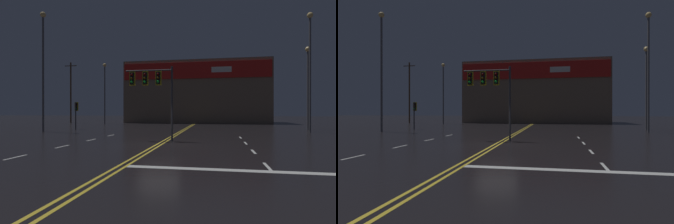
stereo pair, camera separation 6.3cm
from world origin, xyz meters
TOP-DOWN VIEW (x-y plane):
  - ground_plane at (0.00, 0.00)m, footprint 200.00×200.00m
  - road_markings at (1.10, -1.30)m, footprint 15.85×60.00m
  - traffic_signal_median at (-0.96, 2.03)m, footprint 3.37×0.36m
  - traffic_signal_corner_northwest at (-12.04, 11.47)m, footprint 0.42×0.36m
  - streetlight_near_right at (12.47, 11.90)m, footprint 0.56×0.56m
  - streetlight_median_approach at (13.49, 15.69)m, footprint 0.56×0.56m
  - streetlight_far_left at (-13.62, 7.93)m, footprint 0.56×0.56m
  - streetlight_far_right at (-14.19, 24.00)m, footprint 0.56×0.56m
  - building_backdrop at (0.00, 32.79)m, footprint 24.82×10.23m
  - utility_pole_row at (2.14, 26.95)m, footprint 46.36×0.26m

SIDE VIEW (x-z plane):
  - ground_plane at x=0.00m, z-range 0.00..0.00m
  - road_markings at x=1.10m, z-range 0.00..0.01m
  - traffic_signal_corner_northwest at x=-12.04m, z-range 0.71..3.80m
  - traffic_signal_median at x=-0.96m, z-range 1.42..6.57m
  - building_backdrop at x=0.00m, z-range 0.02..10.74m
  - streetlight_median_approach at x=13.49m, z-range 1.30..10.52m
  - utility_pole_row at x=2.14m, z-range -0.30..12.63m
  - streetlight_far_right at x=-14.19m, z-range 1.32..11.11m
  - streetlight_near_right at x=12.47m, z-range 1.40..13.09m
  - streetlight_far_left at x=-13.62m, z-range 1.41..13.44m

